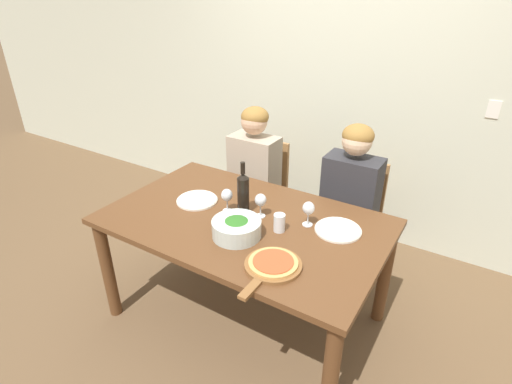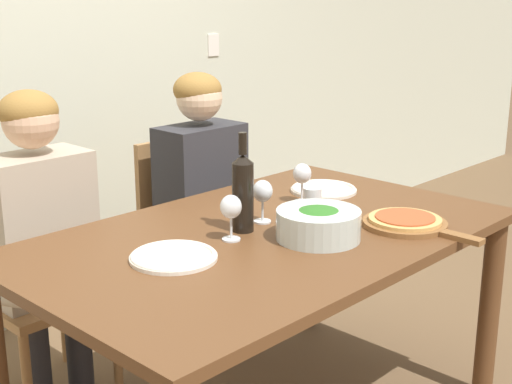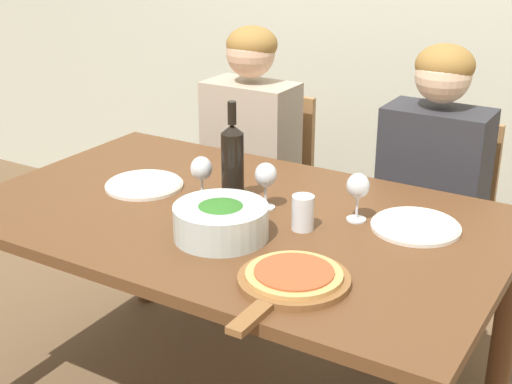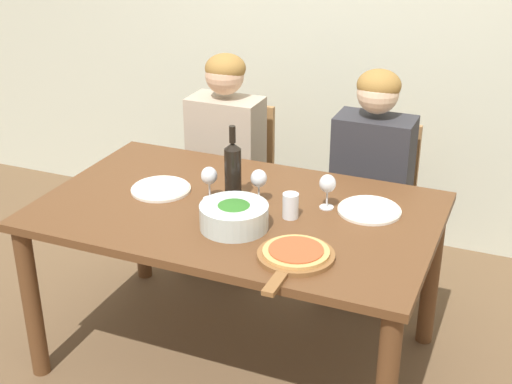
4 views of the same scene
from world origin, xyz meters
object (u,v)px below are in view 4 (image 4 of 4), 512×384
(chair_left, at_px, (234,180))
(chair_right, at_px, (374,204))
(person_woman, at_px, (225,145))
(wine_glass_centre, at_px, (259,180))
(pizza_on_board, at_px, (295,255))
(dinner_plate_left, at_px, (161,189))
(wine_glass_left, at_px, (209,177))
(person_man, at_px, (372,167))
(dinner_plate_right, at_px, (369,210))
(broccoli_bowl, at_px, (234,216))
(wine_glass_right, at_px, (328,185))
(wine_bottle, at_px, (233,170))
(water_tumbler, at_px, (290,206))

(chair_left, distance_m, chair_right, 0.80)
(person_woman, xyz_separation_m, wine_glass_centre, (0.47, -0.66, 0.14))
(chair_right, relative_size, pizza_on_board, 2.07)
(pizza_on_board, relative_size, wine_glass_centre, 2.83)
(dinner_plate_left, relative_size, wine_glass_left, 1.75)
(person_man, bearing_deg, chair_right, 90.00)
(chair_right, relative_size, dinner_plate_right, 3.35)
(dinner_plate_right, bearing_deg, broccoli_bowl, -143.30)
(pizza_on_board, relative_size, wine_glass_left, 2.83)
(chair_right, bearing_deg, wine_glass_right, -93.44)
(dinner_plate_left, xyz_separation_m, wine_glass_left, (0.24, -0.00, 0.10))
(pizza_on_board, bearing_deg, wine_glass_centre, 128.08)
(pizza_on_board, distance_m, wine_glass_left, 0.62)
(dinner_plate_left, height_order, wine_glass_left, wine_glass_left)
(broccoli_bowl, distance_m, wine_glass_centre, 0.25)
(broccoli_bowl, relative_size, dinner_plate_left, 1.04)
(wine_bottle, distance_m, wine_glass_right, 0.40)
(wine_bottle, bearing_deg, wine_glass_centre, 8.09)
(chair_right, xyz_separation_m, wine_glass_left, (-0.53, -0.83, 0.39))
(person_woman, bearing_deg, person_man, 0.00)
(person_man, height_order, dinner_plate_left, person_man)
(person_woman, height_order, wine_bottle, person_woman)
(person_man, height_order, dinner_plate_right, person_man)
(wine_bottle, xyz_separation_m, dinner_plate_right, (0.57, 0.11, -0.13))
(wine_glass_centre, bearing_deg, wine_bottle, -171.91)
(wine_glass_right, bearing_deg, chair_left, 136.55)
(pizza_on_board, distance_m, water_tumbler, 0.34)
(chair_right, height_order, wine_bottle, wine_bottle)
(wine_bottle, bearing_deg, chair_right, 61.03)
(wine_glass_centre, distance_m, water_tumbler, 0.20)
(wine_glass_left, relative_size, wine_glass_right, 1.00)
(wine_glass_right, bearing_deg, chair_right, 86.56)
(chair_right, bearing_deg, dinner_plate_left, -132.94)
(wine_glass_centre, bearing_deg, wine_glass_left, -165.11)
(person_woman, distance_m, wine_glass_right, 0.98)
(wine_bottle, xyz_separation_m, dinner_plate_left, (-0.33, -0.04, -0.13))
(person_man, xyz_separation_m, pizza_on_board, (-0.02, -1.05, 0.06))
(chair_right, relative_size, water_tumbler, 8.42)
(chair_left, height_order, dinner_plate_left, chair_left)
(chair_right, height_order, person_woman, person_woman)
(chair_right, xyz_separation_m, wine_glass_centre, (-0.33, -0.77, 0.39))
(wine_glass_right, bearing_deg, broccoli_bowl, -132.64)
(chair_right, bearing_deg, wine_glass_centre, -112.81)
(chair_left, distance_m, broccoli_bowl, 1.18)
(dinner_plate_right, bearing_deg, person_woman, 148.43)
(chair_left, height_order, water_tumbler, chair_left)
(wine_glass_left, xyz_separation_m, wine_glass_centre, (0.21, 0.05, 0.00))
(water_tumbler, bearing_deg, wine_bottle, 166.77)
(chair_right, relative_size, person_woman, 0.73)
(wine_glass_left, height_order, wine_glass_right, same)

